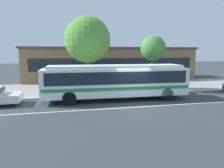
{
  "coord_description": "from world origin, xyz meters",
  "views": [
    {
      "loc": [
        -4.92,
        -14.16,
        3.73
      ],
      "look_at": [
        -1.38,
        1.45,
        1.3
      ],
      "focal_mm": 34.08,
      "sensor_mm": 36.0,
      "label": 1
    }
  ],
  "objects_px": {
    "street_tree_near_stop": "(87,40)",
    "street_tree_mid_block": "(153,49)",
    "transit_bus": "(116,80)",
    "pedestrian_waiting_near_sign": "(134,81)",
    "pedestrian_standing_by_tree": "(113,81)",
    "bus_stop_sign": "(152,76)",
    "pedestrian_walking_along_curb": "(81,82)"
  },
  "relations": [
    {
      "from": "street_tree_near_stop",
      "to": "street_tree_mid_block",
      "type": "xyz_separation_m",
      "value": [
        6.23,
        -0.57,
        -0.79
      ]
    },
    {
      "from": "transit_bus",
      "to": "pedestrian_waiting_near_sign",
      "type": "relative_size",
      "value": 6.7
    },
    {
      "from": "pedestrian_standing_by_tree",
      "to": "transit_bus",
      "type": "bearing_deg",
      "value": -97.61
    },
    {
      "from": "bus_stop_sign",
      "to": "street_tree_mid_block",
      "type": "xyz_separation_m",
      "value": [
        0.76,
        1.79,
        2.39
      ]
    },
    {
      "from": "pedestrian_standing_by_tree",
      "to": "pedestrian_walking_along_curb",
      "type": "bearing_deg",
      "value": -176.75
    },
    {
      "from": "pedestrian_walking_along_curb",
      "to": "pedestrian_standing_by_tree",
      "type": "relative_size",
      "value": 1.0
    },
    {
      "from": "street_tree_near_stop",
      "to": "transit_bus",
      "type": "bearing_deg",
      "value": -67.18
    },
    {
      "from": "transit_bus",
      "to": "pedestrian_standing_by_tree",
      "type": "xyz_separation_m",
      "value": [
        0.37,
        2.8,
        -0.49
      ]
    },
    {
      "from": "transit_bus",
      "to": "bus_stop_sign",
      "type": "xyz_separation_m",
      "value": [
        3.77,
        1.68,
        0.05
      ]
    },
    {
      "from": "street_tree_near_stop",
      "to": "pedestrian_waiting_near_sign",
      "type": "bearing_deg",
      "value": -19.17
    },
    {
      "from": "pedestrian_waiting_near_sign",
      "to": "pedestrian_standing_by_tree",
      "type": "distance_m",
      "value": 2.04
    },
    {
      "from": "transit_bus",
      "to": "street_tree_mid_block",
      "type": "relative_size",
      "value": 2.16
    },
    {
      "from": "pedestrian_standing_by_tree",
      "to": "street_tree_near_stop",
      "type": "distance_m",
      "value": 4.44
    },
    {
      "from": "street_tree_near_stop",
      "to": "bus_stop_sign",
      "type": "bearing_deg",
      "value": -23.36
    },
    {
      "from": "transit_bus",
      "to": "pedestrian_standing_by_tree",
      "type": "height_order",
      "value": "transit_bus"
    },
    {
      "from": "pedestrian_waiting_near_sign",
      "to": "pedestrian_walking_along_curb",
      "type": "bearing_deg",
      "value": 179.86
    },
    {
      "from": "transit_bus",
      "to": "pedestrian_standing_by_tree",
      "type": "bearing_deg",
      "value": 82.39
    },
    {
      "from": "pedestrian_walking_along_curb",
      "to": "pedestrian_waiting_near_sign",
      "type": "bearing_deg",
      "value": -0.14
    },
    {
      "from": "transit_bus",
      "to": "pedestrian_walking_along_curb",
      "type": "relative_size",
      "value": 6.68
    },
    {
      "from": "pedestrian_walking_along_curb",
      "to": "street_tree_mid_block",
      "type": "distance_m",
      "value": 7.69
    },
    {
      "from": "pedestrian_walking_along_curb",
      "to": "bus_stop_sign",
      "type": "xyz_separation_m",
      "value": [
        6.3,
        -0.95,
        0.54
      ]
    },
    {
      "from": "transit_bus",
      "to": "bus_stop_sign",
      "type": "distance_m",
      "value": 4.13
    },
    {
      "from": "transit_bus",
      "to": "street_tree_mid_block",
      "type": "height_order",
      "value": "street_tree_mid_block"
    },
    {
      "from": "bus_stop_sign",
      "to": "street_tree_mid_block",
      "type": "height_order",
      "value": "street_tree_mid_block"
    },
    {
      "from": "bus_stop_sign",
      "to": "street_tree_near_stop",
      "type": "bearing_deg",
      "value": 156.64
    },
    {
      "from": "pedestrian_waiting_near_sign",
      "to": "pedestrian_standing_by_tree",
      "type": "xyz_separation_m",
      "value": [
        -2.03,
        0.18,
        0.01
      ]
    },
    {
      "from": "transit_bus",
      "to": "pedestrian_waiting_near_sign",
      "type": "xyz_separation_m",
      "value": [
        2.41,
        2.62,
        -0.49
      ]
    },
    {
      "from": "pedestrian_waiting_near_sign",
      "to": "street_tree_mid_block",
      "type": "height_order",
      "value": "street_tree_mid_block"
    },
    {
      "from": "pedestrian_walking_along_curb",
      "to": "street_tree_mid_block",
      "type": "height_order",
      "value": "street_tree_mid_block"
    },
    {
      "from": "bus_stop_sign",
      "to": "pedestrian_walking_along_curb",
      "type": "bearing_deg",
      "value": 171.45
    },
    {
      "from": "pedestrian_walking_along_curb",
      "to": "street_tree_near_stop",
      "type": "distance_m",
      "value": 4.07
    },
    {
      "from": "pedestrian_waiting_near_sign",
      "to": "bus_stop_sign",
      "type": "distance_m",
      "value": 1.74
    }
  ]
}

